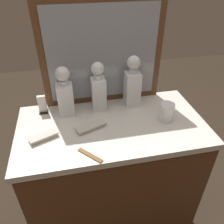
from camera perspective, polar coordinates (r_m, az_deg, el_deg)
ground_plane at (r=1.98m, az=0.00°, el=-25.04°), size 6.00×6.00×0.00m
dresser at (r=1.59m, az=0.00°, el=-16.49°), size 1.03×0.55×0.94m
dresser_mirror at (r=1.33m, az=-2.36°, el=14.38°), size 0.71×0.03×0.61m
crystal_decanter_rear at (r=1.32m, az=-3.43°, el=5.23°), size 0.08×0.08×0.30m
crystal_decanter_center at (r=1.36m, az=5.11°, el=6.51°), size 0.09×0.09×0.31m
crystal_decanter_far_left at (r=1.31m, az=-11.63°, el=3.99°), size 0.09×0.09×0.29m
crystal_tumbler_center at (r=1.30m, az=13.48°, el=-0.15°), size 0.08×0.08×0.10m
silver_brush_far_left at (r=1.21m, az=-16.79°, el=-5.89°), size 0.16×0.11×0.02m
silver_brush_far_right at (r=1.22m, az=-5.31°, el=-3.63°), size 0.17×0.11×0.02m
tortoiseshell_comb at (r=1.08m, az=-5.50°, el=-10.73°), size 0.11×0.12×0.01m
napkin_holder at (r=1.38m, az=-17.01°, el=1.57°), size 0.05×0.05×0.11m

